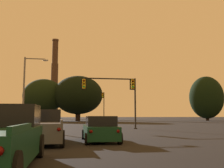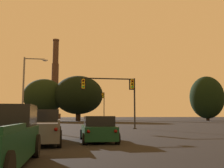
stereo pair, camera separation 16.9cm
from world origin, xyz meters
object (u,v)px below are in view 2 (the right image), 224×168
at_px(hatchback_center_lane_second, 98,130).
at_px(traffic_light_overhead_right, 116,89).
at_px(pickup_truck_left_lane_second, 41,128).
at_px(street_lamp, 27,85).
at_px(smokestack, 55,87).
at_px(traffic_light_far_right, 104,103).

bearing_deg(hatchback_center_lane_second, traffic_light_overhead_right, 75.82).
xyz_separation_m(pickup_truck_left_lane_second, street_lamp, (-3.35, 15.84, 4.19)).
bearing_deg(smokestack, street_lamp, -88.37).
bearing_deg(traffic_light_overhead_right, street_lamp, 168.61).
relative_size(traffic_light_overhead_right, street_lamp, 0.77).
xyz_separation_m(street_lamp, smokestack, (-2.91, 102.17, 10.78)).
bearing_deg(traffic_light_overhead_right, hatchback_center_lane_second, -104.23).
distance_m(hatchback_center_lane_second, street_lamp, 17.62).
relative_size(hatchback_center_lane_second, smokestack, 0.10).
height_order(pickup_truck_left_lane_second, smokestack, smokestack).
bearing_deg(street_lamp, traffic_light_overhead_right, -11.39).
height_order(traffic_light_overhead_right, traffic_light_far_right, traffic_light_far_right).
distance_m(pickup_truck_left_lane_second, smokestack, 119.13).
distance_m(traffic_light_far_right, smokestack, 76.54).
height_order(street_lamp, smokestack, smokestack).
bearing_deg(pickup_truck_left_lane_second, hatchback_center_lane_second, -1.65).
height_order(traffic_light_far_right, street_lamp, street_lamp).
xyz_separation_m(traffic_light_overhead_right, traffic_light_far_right, (2.35, 30.04, 0.02)).
height_order(hatchback_center_lane_second, traffic_light_far_right, traffic_light_far_right).
bearing_deg(street_lamp, traffic_light_far_right, 66.26).
xyz_separation_m(hatchback_center_lane_second, traffic_light_overhead_right, (3.50, 13.80, 3.72)).
bearing_deg(traffic_light_overhead_right, pickup_truck_left_lane_second, -115.62).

